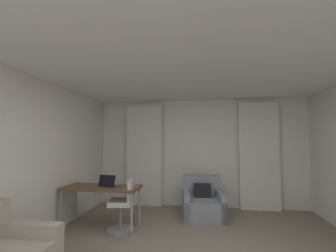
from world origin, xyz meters
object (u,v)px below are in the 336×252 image
at_px(armchair, 203,204).
at_px(desk_chair, 123,209).
at_px(laptop, 109,184).
at_px(desk, 102,190).

distance_m(armchair, desk_chair, 1.70).
bearing_deg(laptop, desk_chair, -12.97).
xyz_separation_m(desk_chair, laptop, (-0.29, 0.07, 0.41)).
bearing_deg(desk, laptop, 1.89).
height_order(armchair, desk, armchair).
height_order(desk, laptop, laptop).
height_order(desk, desk_chair, desk_chair).
height_order(armchair, desk_chair, desk_chair).
relative_size(desk_chair, laptop, 2.47).
bearing_deg(desk_chair, desk, 171.72).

